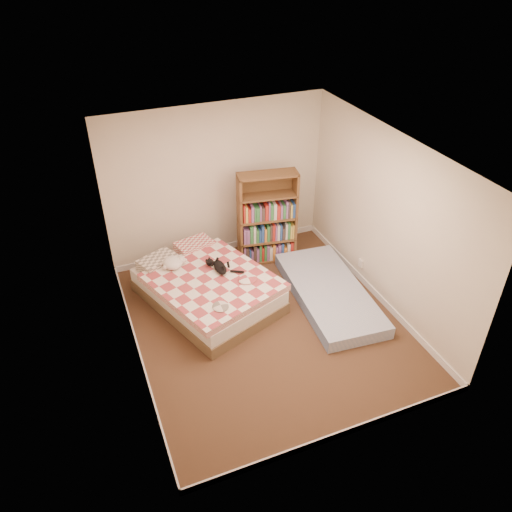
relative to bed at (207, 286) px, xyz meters
name	(u,v)px	position (x,y,z in m)	size (l,w,h in m)	color
room	(267,251)	(0.60, -0.80, 0.96)	(3.51, 4.01, 2.51)	#452A1D
bed	(207,286)	(0.00, 0.00, 0.00)	(1.99, 2.34, 0.53)	brown
bookshelf	(266,229)	(1.22, 0.69, 0.32)	(0.97, 0.46, 1.53)	#4E391A
floor_mattress	(329,293)	(1.67, -0.63, -0.15)	(0.95, 2.11, 0.19)	#708BBA
black_cat	(220,266)	(0.22, 0.02, 0.29)	(0.32, 0.60, 0.13)	black
white_dog	(174,263)	(-0.38, 0.31, 0.31)	(0.41, 0.41, 0.15)	white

